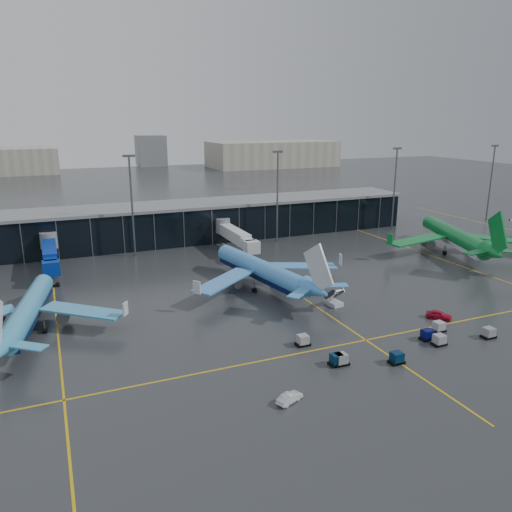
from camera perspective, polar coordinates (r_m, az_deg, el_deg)
name	(u,v)px	position (r m, az deg, el deg)	size (l,w,h in m)	color
ground	(269,316)	(89.36, 1.55, -6.89)	(600.00, 600.00, 0.00)	#282B2D
terminal_pier	(180,222)	(144.26, -8.68, 3.86)	(142.00, 17.00, 10.70)	black
jet_bridges	(50,253)	(121.77, -22.49, 0.28)	(94.00, 27.50, 7.20)	#595B60
flood_masts	(209,198)	(132.76, -5.42, 6.65)	(203.00, 0.50, 25.50)	#595B60
distant_hangars	(174,156)	(356.28, -9.34, 11.20)	(260.00, 71.00, 22.00)	#B2AD99
taxi_lines	(293,291)	(102.37, 4.20, -3.96)	(220.00, 120.00, 0.02)	gold
airliner_arkefly	(27,297)	(89.88, -24.75, -4.31)	(32.91, 37.48, 11.52)	#3B94C3
airliner_klm_near	(261,258)	(102.23, 0.53, -0.26)	(35.82, 40.80, 12.54)	#418CD5
airliner_aer_lingus	(455,226)	(139.31, 21.81, 3.16)	(39.67, 45.19, 13.89)	#0D712F
baggage_carts	(398,344)	(80.27, 15.96, -9.62)	(30.96, 11.96, 1.70)	black
mobile_airstair	(334,301)	(95.26, 8.88, -5.13)	(2.63, 3.48, 3.45)	silver
service_van_red	(439,315)	(93.65, 20.16, -6.33)	(1.73, 4.30, 1.47)	#B80E2A
service_van_white	(290,398)	(64.26, 3.86, -15.84)	(1.31, 3.76, 1.24)	silver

